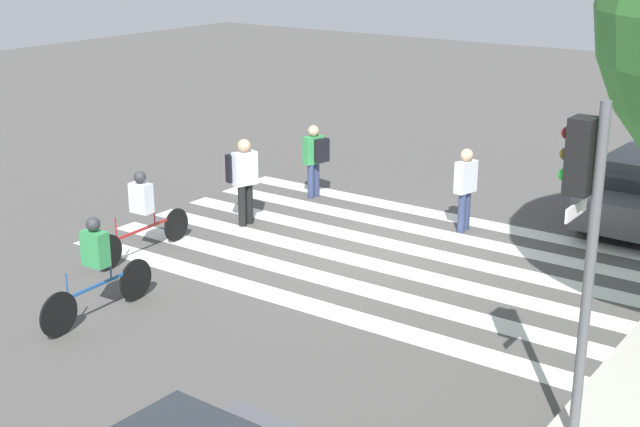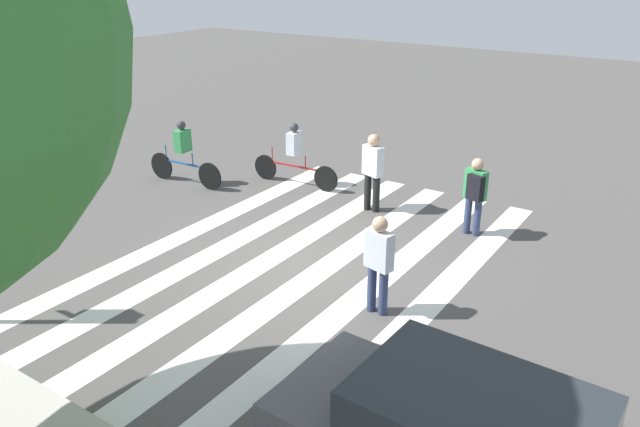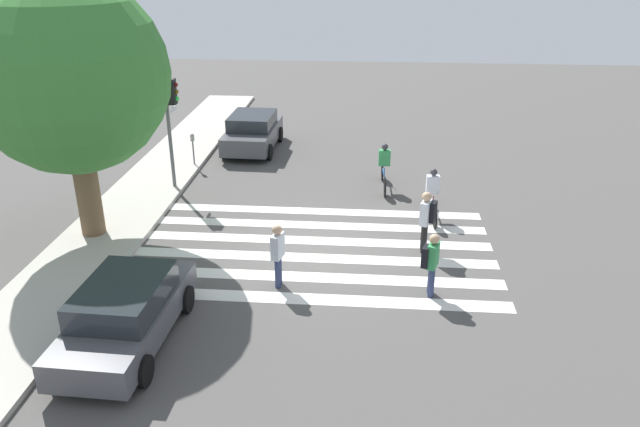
% 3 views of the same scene
% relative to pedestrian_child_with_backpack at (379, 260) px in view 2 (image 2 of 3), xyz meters
% --- Properties ---
extents(ground_plane, '(60.00, 60.00, 0.00)m').
position_rel_pedestrian_child_with_backpack_xyz_m(ground_plane, '(2.08, -0.76, -0.95)').
color(ground_plane, '#4C4947').
extents(crosswalk_stripes, '(5.89, 10.00, 0.01)m').
position_rel_pedestrian_child_with_backpack_xyz_m(crosswalk_stripes, '(2.08, -0.76, -0.94)').
color(crosswalk_stripes, silver).
rests_on(crosswalk_stripes, ground_plane).
extents(pedestrian_child_with_backpack, '(0.50, 0.31, 1.68)m').
position_rel_pedestrian_child_with_backpack_xyz_m(pedestrian_child_with_backpack, '(0.00, 0.00, 0.00)').
color(pedestrian_child_with_backpack, navy).
rests_on(pedestrian_child_with_backpack, ground_plane).
extents(pedestrian_adult_tall_backpack, '(0.54, 0.51, 1.78)m').
position_rel_pedestrian_child_with_backpack_xyz_m(pedestrian_adult_tall_backpack, '(2.24, -3.82, 0.10)').
color(pedestrian_adult_tall_backpack, black).
rests_on(pedestrian_adult_tall_backpack, ground_plane).
extents(pedestrian_adult_blue_shirt, '(0.50, 0.47, 1.64)m').
position_rel_pedestrian_child_with_backpack_xyz_m(pedestrian_adult_blue_shirt, '(-0.15, -3.75, 0.01)').
color(pedestrian_adult_blue_shirt, navy).
rests_on(pedestrian_adult_blue_shirt, ground_plane).
extents(cyclist_near_curb, '(2.30, 0.41, 1.64)m').
position_rel_pedestrian_child_with_backpack_xyz_m(cyclist_near_curb, '(7.01, -2.72, -0.08)').
color(cyclist_near_curb, black).
rests_on(cyclist_near_curb, ground_plane).
extents(cyclist_far_lane, '(2.44, 0.41, 1.60)m').
position_rel_pedestrian_child_with_backpack_xyz_m(cyclist_far_lane, '(4.66, -4.19, -0.09)').
color(cyclist_far_lane, black).
rests_on(cyclist_far_lane, ground_plane).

